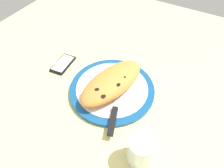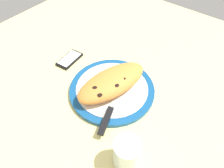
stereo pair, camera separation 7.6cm
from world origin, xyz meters
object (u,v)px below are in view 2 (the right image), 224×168
at_px(calzone, 113,82).
at_px(smartphone, 70,59).
at_px(water_glass, 126,154).
at_px(fork, 90,82).
at_px(plate, 112,89).
at_px(knife, 109,114).

height_order(calzone, smartphone, calzone).
height_order(calzone, water_glass, water_glass).
bearing_deg(fork, calzone, 109.38).
bearing_deg(smartphone, calzone, 85.33).
relative_size(plate, smartphone, 2.65).
height_order(plate, fork, fork).
distance_m(calzone, knife, 0.12).
xyz_separation_m(calzone, fork, (0.03, -0.09, -0.03)).
bearing_deg(plate, knife, 32.92).
xyz_separation_m(plate, calzone, (-0.00, 0.00, 0.04)).
distance_m(fork, smartphone, 0.18).
relative_size(plate, knife, 1.41).
xyz_separation_m(fork, water_glass, (0.16, 0.28, 0.02)).
bearing_deg(calzone, fork, -70.62).
relative_size(calzone, fork, 1.91).
relative_size(plate, calzone, 1.05).
height_order(knife, smartphone, knife).
distance_m(knife, water_glass, 0.16).
distance_m(plate, water_glass, 0.27).
bearing_deg(fork, plate, 109.47).
height_order(knife, water_glass, water_glass).
relative_size(knife, water_glass, 2.27).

